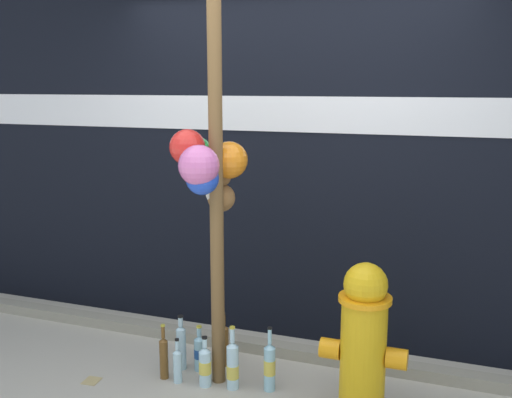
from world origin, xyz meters
name	(u,v)px	position (x,y,z in m)	size (l,w,h in m)	color
building_wall	(295,87)	(0.00, 1.41, 1.86)	(10.00, 0.21, 3.73)	black
curb_strip	(276,349)	(0.00, 0.99, 0.04)	(8.00, 0.12, 0.08)	gray
memorial_post	(209,135)	(-0.27, 0.51, 1.59)	(0.51, 0.52, 2.99)	brown
fire_hydrant	(364,340)	(0.70, 0.42, 0.46)	(0.49, 0.30, 0.92)	gold
bottle_0	(178,365)	(-0.47, 0.40, 0.12)	(0.06, 0.06, 0.30)	#B2DBEA
bottle_1	(164,356)	(-0.58, 0.42, 0.15)	(0.06, 0.06, 0.37)	brown
bottle_2	(233,365)	(-0.11, 0.45, 0.15)	(0.08, 0.08, 0.41)	#B2DBEA
bottle_3	(200,352)	(-0.41, 0.60, 0.13)	(0.07, 0.07, 0.31)	#93CCE0
bottle_4	(181,346)	(-0.53, 0.57, 0.16)	(0.06, 0.06, 0.38)	#B2DBEA
bottle_5	(270,366)	(0.12, 0.51, 0.16)	(0.07, 0.07, 0.42)	#93CCE0
bottle_6	(205,366)	(-0.29, 0.42, 0.13)	(0.08, 0.08, 0.33)	#B2DBEA
bottle_7	(224,344)	(-0.28, 0.72, 0.15)	(0.06, 0.06, 0.38)	brown
litter_1	(92,381)	(-1.00, 0.22, 0.00)	(0.11, 0.10, 0.01)	tan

